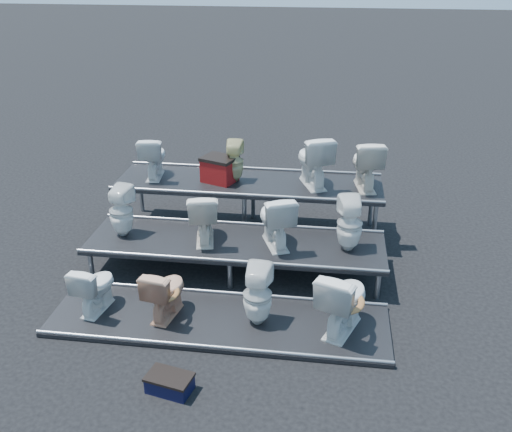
# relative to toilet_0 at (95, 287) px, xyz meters

# --- Properties ---
(ground) EXTENTS (80.00, 80.00, 0.00)m
(ground) POSITION_rel_toilet_0_xyz_m (1.57, 1.30, -0.39)
(ground) COLOR black
(ground) RESTS_ON ground
(tier_front) EXTENTS (4.20, 1.20, 0.06)m
(tier_front) POSITION_rel_toilet_0_xyz_m (1.57, 0.00, -0.36)
(tier_front) COLOR black
(tier_front) RESTS_ON ground
(tier_mid) EXTENTS (4.20, 1.20, 0.46)m
(tier_mid) POSITION_rel_toilet_0_xyz_m (1.57, 1.30, -0.16)
(tier_mid) COLOR black
(tier_mid) RESTS_ON ground
(tier_back) EXTENTS (4.20, 1.20, 0.86)m
(tier_back) POSITION_rel_toilet_0_xyz_m (1.57, 2.60, 0.04)
(tier_back) COLOR black
(tier_back) RESTS_ON ground
(toilet_0) EXTENTS (0.47, 0.70, 0.66)m
(toilet_0) POSITION_rel_toilet_0_xyz_m (0.00, 0.00, 0.00)
(toilet_0) COLOR white
(toilet_0) RESTS_ON tier_front
(toilet_1) EXTENTS (0.50, 0.73, 0.68)m
(toilet_1) POSITION_rel_toilet_0_xyz_m (0.91, 0.00, 0.01)
(toilet_1) COLOR tan
(toilet_1) RESTS_ON tier_front
(toilet_2) EXTENTS (0.38, 0.39, 0.78)m
(toilet_2) POSITION_rel_toilet_0_xyz_m (2.06, 0.00, 0.06)
(toilet_2) COLOR white
(toilet_2) RESTS_ON tier_front
(toilet_3) EXTENTS (0.74, 0.93, 0.83)m
(toilet_3) POSITION_rel_toilet_0_xyz_m (3.08, 0.00, 0.09)
(toilet_3) COLOR white
(toilet_3) RESTS_ON tier_front
(toilet_4) EXTENTS (0.40, 0.41, 0.75)m
(toilet_4) POSITION_rel_toilet_0_xyz_m (-0.08, 1.30, 0.45)
(toilet_4) COLOR white
(toilet_4) RESTS_ON tier_mid
(toilet_5) EXTENTS (0.56, 0.80, 0.75)m
(toilet_5) POSITION_rel_toilet_0_xyz_m (1.12, 1.30, 0.44)
(toilet_5) COLOR silver
(toilet_5) RESTS_ON tier_mid
(toilet_6) EXTENTS (0.68, 0.86, 0.77)m
(toilet_6) POSITION_rel_toilet_0_xyz_m (2.13, 1.30, 0.46)
(toilet_6) COLOR white
(toilet_6) RESTS_ON tier_mid
(toilet_7) EXTENTS (0.40, 0.41, 0.77)m
(toilet_7) POSITION_rel_toilet_0_xyz_m (3.14, 1.30, 0.46)
(toilet_7) COLOR white
(toilet_7) RESTS_ON tier_mid
(toilet_8) EXTENTS (0.45, 0.71, 0.68)m
(toilet_8) POSITION_rel_toilet_0_xyz_m (0.02, 2.60, 0.81)
(toilet_8) COLOR white
(toilet_8) RESTS_ON tier_back
(toilet_9) EXTENTS (0.30, 0.31, 0.66)m
(toilet_9) POSITION_rel_toilet_0_xyz_m (1.33, 2.60, 0.80)
(toilet_9) COLOR #CEC688
(toilet_9) RESTS_ON tier_back
(toilet_10) EXTENTS (0.72, 0.92, 0.82)m
(toilet_10) POSITION_rel_toilet_0_xyz_m (2.57, 2.60, 0.88)
(toilet_10) COLOR white
(toilet_10) RESTS_ON tier_back
(toilet_11) EXTENTS (0.55, 0.83, 0.78)m
(toilet_11) POSITION_rel_toilet_0_xyz_m (3.37, 2.60, 0.86)
(toilet_11) COLOR silver
(toilet_11) RESTS_ON tier_back
(red_crate) EXTENTS (0.60, 0.55, 0.36)m
(red_crate) POSITION_rel_toilet_0_xyz_m (1.11, 2.55, 0.65)
(red_crate) COLOR maroon
(red_crate) RESTS_ON tier_back
(step_stool) EXTENTS (0.51, 0.37, 0.16)m
(step_stool) POSITION_rel_toilet_0_xyz_m (1.29, -1.25, -0.31)
(step_stool) COLOR black
(step_stool) RESTS_ON ground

